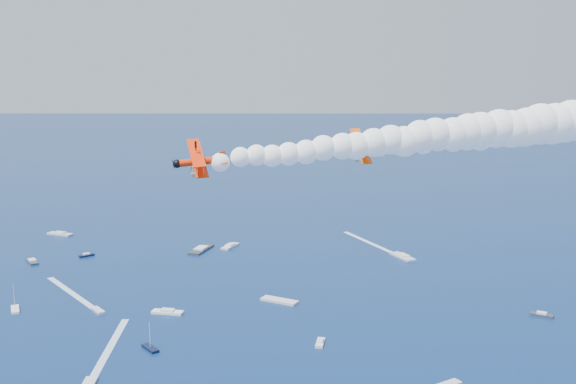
{
  "coord_description": "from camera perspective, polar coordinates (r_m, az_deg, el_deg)",
  "views": [
    {
      "loc": [
        -4.43,
        -88.07,
        72.06
      ],
      "look_at": [
        0.23,
        21.13,
        51.76
      ],
      "focal_mm": 43.66,
      "sensor_mm": 36.0,
      "label": 1
    }
  ],
  "objects": [
    {
      "name": "spectator_boats",
      "position": [
        214.07,
        -1.15,
        -9.05
      ],
      "size": [
        231.83,
        172.49,
        0.7
      ],
      "color": "silver",
      "rests_on": "ground"
    },
    {
      "name": "boat_wakes",
      "position": [
        232.92,
        -6.85,
        -7.57
      ],
      "size": [
        124.32,
        139.67,
        0.04
      ],
      "color": "white",
      "rests_on": "ground"
    },
    {
      "name": "smoke_trail_lead",
      "position": [
        132.52,
        21.23,
        4.76
      ],
      "size": [
        73.04,
        21.72,
        12.81
      ],
      "primitive_type": null,
      "rotation": [
        0.0,
        0.0,
        3.25
      ],
      "color": "white"
    },
    {
      "name": "smoke_trail_trail",
      "position": [
        111.45,
        11.37,
        4.42
      ],
      "size": [
        73.5,
        31.47,
        12.81
      ],
      "primitive_type": null,
      "rotation": [
        0.0,
        0.0,
        3.32
      ],
      "color": "white"
    },
    {
      "name": "biplane_lead",
      "position": [
        119.34,
        6.13,
        3.53
      ],
      "size": [
        8.66,
        10.62,
        8.8
      ],
      "primitive_type": null,
      "rotation": [
        -0.45,
        0.07,
        3.25
      ],
      "color": "#FF4E05"
    },
    {
      "name": "biplane_trail",
      "position": [
        102.6,
        -7.12,
        2.49
      ],
      "size": [
        9.38,
        11.32,
        8.51
      ],
      "primitive_type": null,
      "rotation": [
        -0.35,
        0.07,
        3.32
      ],
      "color": "#FF2C05"
    }
  ]
}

